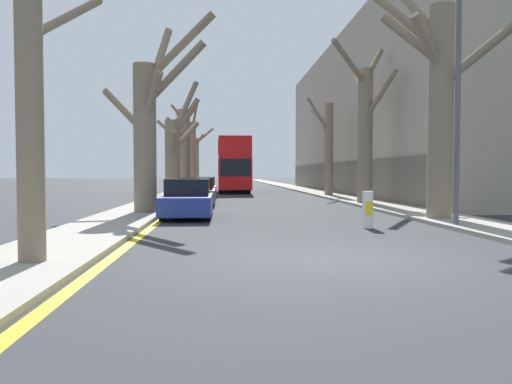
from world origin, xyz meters
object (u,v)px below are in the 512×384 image
object	(u,v)px
street_tree_left_3	(184,148)
parked_car_0	(188,199)
street_tree_left_0	(27,37)
double_decker_bus	(234,163)
street_tree_right_0	(438,99)
street_tree_left_2	(175,151)
street_tree_left_5	(196,159)
lamp_post	(455,59)
street_tree_right_1	(365,127)
parked_car_2	(202,189)
parked_car_1	(197,192)
street_tree_left_4	(191,148)
street_tree_left_1	(148,124)
traffic_bollard	(368,210)
street_tree_right_2	(328,146)

from	to	relation	value
street_tree_left_3	parked_car_0	world-z (taller)	street_tree_left_3
street_tree_left_0	double_decker_bus	bearing A→B (deg)	82.84
street_tree_right_0	street_tree_left_2	bearing A→B (deg)	125.36
street_tree_left_5	lamp_post	xyz separation A→B (m)	(10.11, -47.55, 1.60)
street_tree_left_3	street_tree_right_1	world-z (taller)	street_tree_right_1
double_decker_bus	parked_car_2	distance (m)	12.33
street_tree_left_2	parked_car_1	distance (m)	6.10
street_tree_left_2	double_decker_bus	distance (m)	13.10
street_tree_left_5	street_tree_right_1	world-z (taller)	street_tree_right_1
street_tree_left_4	street_tree_left_1	bearing A→B (deg)	-89.51
street_tree_left_3	lamp_post	bearing A→B (deg)	-69.40
street_tree_left_4	traffic_bollard	xyz separation A→B (m)	(7.53, -37.12, -3.65)
street_tree_left_0	parked_car_2	size ratio (longest dim) A/B	1.81
street_tree_left_3	street_tree_right_2	world-z (taller)	street_tree_left_3
street_tree_right_0	traffic_bollard	size ratio (longest dim) A/B	7.52
street_tree_left_3	lamp_post	world-z (taller)	lamp_post
street_tree_left_3	lamp_post	distance (m)	28.48
street_tree_right_1	parked_car_2	bearing A→B (deg)	145.91
street_tree_right_0	parked_car_2	xyz separation A→B (m)	(-8.56, 14.87, -3.48)
street_tree_left_3	street_tree_left_5	world-z (taller)	street_tree_left_3
street_tree_left_5	double_decker_bus	size ratio (longest dim) A/B	0.65
parked_car_1	traffic_bollard	xyz separation A→B (m)	(5.63, -10.79, -0.12)
parked_car_2	street_tree_left_3	bearing A→B (deg)	100.94
street_tree_left_3	traffic_bollard	xyz separation A→B (m)	(7.49, -26.38, -3.10)
parked_car_0	street_tree_right_1	bearing A→B (deg)	38.51
street_tree_left_0	street_tree_right_1	size ratio (longest dim) A/B	0.98
street_tree_left_5	double_decker_bus	world-z (taller)	street_tree_left_5
street_tree_left_5	street_tree_right_0	xyz separation A→B (m)	(10.53, -45.46, 0.72)
street_tree_left_0	street_tree_left_2	distance (m)	21.99
street_tree_left_4	traffic_bollard	world-z (taller)	street_tree_left_4
street_tree_left_2	street_tree_right_1	xyz separation A→B (m)	(10.29, -5.34, 1.06)
street_tree_right_0	parked_car_0	xyz separation A→B (m)	(-8.56, 2.11, -3.47)
street_tree_left_1	street_tree_left_2	world-z (taller)	street_tree_left_1
street_tree_left_0	parked_car_1	size ratio (longest dim) A/B	1.86
lamp_post	street_tree_right_2	bearing A→B (deg)	88.36
street_tree_left_3	parked_car_1	distance (m)	15.98
street_tree_right_2	parked_car_0	xyz separation A→B (m)	(-8.73, -16.29, -2.88)
traffic_bollard	street_tree_left_3	bearing A→B (deg)	105.86
street_tree_left_2	street_tree_right_0	distance (m)	17.63
street_tree_left_4	parked_car_0	distance (m)	33.40
street_tree_right_1	street_tree_right_2	size ratio (longest dim) A/B	1.20
street_tree_left_2	parked_car_2	bearing A→B (deg)	17.95
street_tree_right_2	traffic_bollard	world-z (taller)	street_tree_right_2
lamp_post	parked_car_0	bearing A→B (deg)	152.66
parked_car_1	lamp_post	xyz separation A→B (m)	(8.14, -11.04, 4.35)
double_decker_bus	traffic_bollard	world-z (taller)	double_decker_bus
street_tree_left_0	street_tree_right_1	distance (m)	19.78
street_tree_left_5	parked_car_0	distance (m)	43.48
street_tree_left_1	traffic_bollard	bearing A→B (deg)	-36.29
street_tree_right_0	parked_car_1	size ratio (longest dim) A/B	1.88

